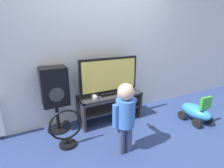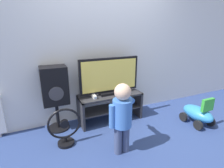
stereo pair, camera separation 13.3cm
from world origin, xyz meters
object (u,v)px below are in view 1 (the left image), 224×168
object	(u,v)px
remote_secondary	(119,95)
child	(125,113)
television	(109,77)
ride_on_toy	(196,111)
game_console	(94,97)
remote_primary	(127,92)
floor_fan	(67,130)
speaker_tower	(55,88)

from	to	relation	value
remote_secondary	child	distance (m)	0.76
television	ride_on_toy	xyz separation A→B (m)	(1.29, -0.75, -0.60)
television	game_console	xyz separation A→B (m)	(-0.30, -0.06, -0.28)
child	remote_secondary	bearing A→B (deg)	66.68
remote_primary	remote_secondary	world-z (taller)	same
floor_fan	ride_on_toy	world-z (taller)	floor_fan
floor_fan	game_console	bearing A→B (deg)	32.46
game_console	remote_secondary	bearing A→B (deg)	-12.44
television	remote_primary	xyz separation A→B (m)	(0.29, -0.11, -0.29)
remote_secondary	child	size ratio (longest dim) A/B	0.14
game_console	floor_fan	distance (m)	0.69
remote_primary	television	bearing A→B (deg)	158.46
floor_fan	remote_secondary	bearing A→B (deg)	15.12
remote_secondary	ride_on_toy	xyz separation A→B (m)	(1.19, -0.60, -0.30)
television	speaker_tower	distance (m)	0.88
television	game_console	bearing A→B (deg)	-168.21
remote_secondary	floor_fan	size ratio (longest dim) A/B	0.24
remote_primary	speaker_tower	distance (m)	1.19
floor_fan	ride_on_toy	bearing A→B (deg)	-9.24
remote_primary	child	size ratio (longest dim) A/B	0.14
speaker_tower	remote_secondary	bearing A→B (deg)	-12.74
child	game_console	bearing A→B (deg)	97.26
game_console	remote_primary	bearing A→B (deg)	-4.80
ride_on_toy	speaker_tower	bearing A→B (deg)	159.22
speaker_tower	floor_fan	world-z (taller)	speaker_tower
television	ride_on_toy	distance (m)	1.60
child	ride_on_toy	size ratio (longest dim) A/B	1.68
television	remote_secondary	bearing A→B (deg)	-57.47
game_console	remote_secondary	xyz separation A→B (m)	(0.40, -0.09, -0.01)
game_console	ride_on_toy	world-z (taller)	game_console
floor_fan	speaker_tower	bearing A→B (deg)	93.84
child	speaker_tower	world-z (taller)	speaker_tower
remote_secondary	ride_on_toy	world-z (taller)	remote_secondary
remote_primary	ride_on_toy	bearing A→B (deg)	-32.60
television	speaker_tower	xyz separation A→B (m)	(-0.87, 0.07, -0.09)
game_console	remote_secondary	world-z (taller)	game_console
remote_primary	speaker_tower	bearing A→B (deg)	171.15
game_console	child	bearing A→B (deg)	-82.74
television	remote_primary	world-z (taller)	television
child	remote_primary	bearing A→B (deg)	56.36
television	floor_fan	world-z (taller)	television
game_console	remote_secondary	distance (m)	0.41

